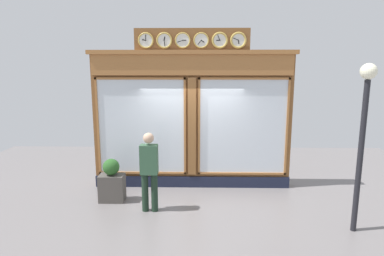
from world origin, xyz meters
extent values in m
plane|color=slate|center=(0.00, 2.80, 0.00)|extent=(14.00, 14.00, 0.00)
cube|color=brown|center=(0.00, -0.15, 1.65)|extent=(4.91, 0.30, 3.31)
cube|color=#191E33|center=(0.00, 0.02, 0.14)|extent=(4.91, 0.08, 0.28)
cube|color=#A56936|center=(0.00, 0.04, 3.06)|extent=(4.81, 0.08, 0.49)
cube|color=#A56936|center=(0.00, 0.02, 3.36)|extent=(5.01, 0.20, 0.10)
cube|color=silver|center=(-1.25, 0.01, 1.56)|extent=(2.10, 0.02, 2.32)
cube|color=#A56936|center=(-1.25, 0.04, 2.74)|extent=(2.20, 0.04, 0.05)
cube|color=#A56936|center=(-1.25, 0.04, 0.37)|extent=(2.20, 0.04, 0.05)
cube|color=#A56936|center=(-2.33, 0.04, 1.56)|extent=(0.05, 0.04, 2.42)
cube|color=#A56936|center=(-0.18, 0.04, 1.56)|extent=(0.05, 0.04, 2.42)
cube|color=silver|center=(1.25, 0.01, 1.56)|extent=(2.10, 0.02, 2.32)
cube|color=#A56936|center=(1.25, 0.04, 2.74)|extent=(2.20, 0.04, 0.05)
cube|color=#A56936|center=(1.25, 0.04, 0.37)|extent=(2.20, 0.04, 0.05)
cube|color=#A56936|center=(2.33, 0.04, 1.56)|extent=(0.05, 0.04, 2.42)
cube|color=#A56936|center=(0.18, 0.04, 1.56)|extent=(0.05, 0.04, 2.42)
cube|color=brown|center=(0.00, 0.03, 1.56)|extent=(0.20, 0.10, 2.42)
cube|color=brown|center=(0.00, -0.02, 3.62)|extent=(2.74, 0.06, 0.57)
cylinder|color=white|center=(-1.08, 0.06, 3.62)|extent=(0.31, 0.02, 0.31)
torus|color=gold|center=(-1.08, 0.06, 3.62)|extent=(0.38, 0.05, 0.38)
cube|color=black|center=(-1.09, 0.07, 3.58)|extent=(0.03, 0.01, 0.08)
cube|color=black|center=(-1.02, 0.07, 3.65)|extent=(0.12, 0.01, 0.06)
sphere|color=black|center=(-1.08, 0.08, 3.62)|extent=(0.02, 0.02, 0.02)
cylinder|color=white|center=(-0.65, 0.06, 3.62)|extent=(0.31, 0.02, 0.31)
torus|color=gold|center=(-0.65, 0.06, 3.62)|extent=(0.38, 0.05, 0.38)
cube|color=black|center=(-0.61, 0.07, 3.62)|extent=(0.08, 0.01, 0.02)
cube|color=black|center=(-0.62, 0.07, 3.68)|extent=(0.06, 0.01, 0.12)
sphere|color=black|center=(-0.65, 0.08, 3.62)|extent=(0.02, 0.02, 0.02)
cylinder|color=white|center=(-0.22, 0.06, 3.62)|extent=(0.31, 0.02, 0.31)
torus|color=gold|center=(-0.22, 0.06, 3.62)|extent=(0.37, 0.03, 0.37)
cube|color=black|center=(-0.25, 0.07, 3.60)|extent=(0.08, 0.01, 0.06)
cube|color=black|center=(-0.18, 0.07, 3.57)|extent=(0.09, 0.01, 0.11)
sphere|color=black|center=(-0.22, 0.08, 3.62)|extent=(0.02, 0.02, 0.02)
cylinder|color=white|center=(0.22, 0.06, 3.62)|extent=(0.31, 0.02, 0.31)
torus|color=gold|center=(0.22, 0.06, 3.62)|extent=(0.37, 0.03, 0.37)
cube|color=black|center=(0.17, 0.07, 3.62)|extent=(0.08, 0.01, 0.02)
cube|color=black|center=(0.28, 0.07, 3.60)|extent=(0.13, 0.01, 0.06)
sphere|color=black|center=(0.22, 0.08, 3.62)|extent=(0.02, 0.02, 0.02)
cylinder|color=white|center=(0.65, 0.06, 3.62)|extent=(0.31, 0.02, 0.31)
torus|color=gold|center=(0.65, 0.06, 3.62)|extent=(0.37, 0.04, 0.37)
cube|color=black|center=(0.64, 0.07, 3.66)|extent=(0.03, 0.01, 0.09)
cube|color=black|center=(0.64, 0.07, 3.56)|extent=(0.02, 0.01, 0.13)
sphere|color=black|center=(0.65, 0.08, 3.62)|extent=(0.02, 0.02, 0.02)
cylinder|color=white|center=(1.08, 0.06, 3.62)|extent=(0.31, 0.02, 0.31)
torus|color=gold|center=(1.08, 0.06, 3.62)|extent=(0.37, 0.04, 0.37)
cube|color=black|center=(1.12, 0.07, 3.63)|extent=(0.09, 0.01, 0.03)
cube|color=black|center=(1.08, 0.07, 3.69)|extent=(0.02, 0.01, 0.13)
sphere|color=black|center=(1.08, 0.08, 3.62)|extent=(0.02, 0.02, 0.02)
cylinder|color=#1C2F21|center=(0.96, 1.42, 0.41)|extent=(0.14, 0.14, 0.82)
cylinder|color=#1C2F21|center=(0.76, 1.43, 0.41)|extent=(0.14, 0.14, 0.82)
cube|color=#33563D|center=(0.86, 1.43, 1.13)|extent=(0.37, 0.23, 0.62)
sphere|color=tan|center=(0.86, 1.43, 1.58)|extent=(0.22, 0.22, 0.22)
cylinder|color=black|center=(-3.06, 2.19, 1.39)|extent=(0.10, 0.10, 2.79)
sphere|color=#F4EFCC|center=(-3.06, 2.19, 2.93)|extent=(0.28, 0.28, 0.28)
cube|color=#4C4742|center=(1.80, 0.92, 0.31)|extent=(0.56, 0.36, 0.62)
sphere|color=#285623|center=(1.80, 0.92, 0.80)|extent=(0.37, 0.37, 0.37)
camera|label=1|loc=(-0.16, 7.82, 2.98)|focal=30.14mm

